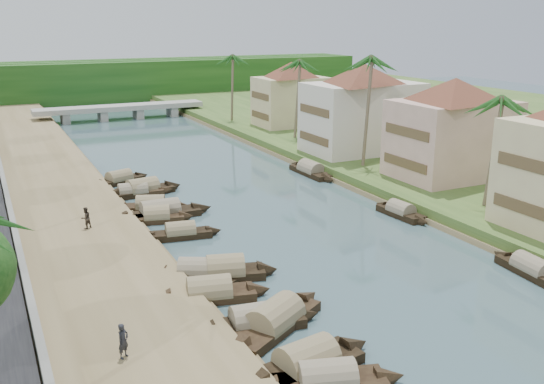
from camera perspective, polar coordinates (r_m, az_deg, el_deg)
name	(u,v)px	position (r m, az deg, el deg)	size (l,w,h in m)	color
ground	(358,273)	(41.09, 8.12, -7.52)	(220.00, 220.00, 0.00)	#3C555A
left_bank	(65,216)	(53.74, -18.87, -2.11)	(10.00, 180.00, 0.80)	brown
right_bank	(402,170)	(67.00, 12.18, 2.05)	(16.00, 180.00, 1.20)	#324E1F
retaining_wall	(10,211)	(53.20, -23.43, -1.69)	(0.40, 180.00, 1.10)	slate
treeline	(90,81)	(133.37, -16.75, 9.97)	(120.00, 14.00, 8.00)	#113A0F
bridge	(120,109)	(106.27, -14.09, 7.58)	(28.00, 4.00, 2.40)	gray
building_mid	(452,127)	(62.05, 16.60, 5.88)	(14.11, 14.11, 9.70)	#D1A494
building_far	(363,107)	(72.26, 8.54, 7.89)	(15.59, 15.59, 10.20)	beige
building_distant	(291,93)	(89.87, 1.81, 9.28)	(12.62, 12.62, 9.20)	beige
sampan_0	(327,381)	(28.91, 5.18, -17.32)	(7.73, 3.67, 2.03)	black
sampan_1	(307,364)	(30.02, 3.28, -15.88)	(8.25, 3.14, 2.38)	black
sampan_2	(275,322)	(33.64, 0.24, -12.11)	(8.96, 6.39, 2.43)	black
sampan_3	(255,322)	(33.62, -1.61, -12.15)	(7.80, 2.49, 2.08)	black
sampan_4	(209,294)	(36.99, -5.92, -9.49)	(7.90, 3.40, 2.20)	black
sampan_5	(225,272)	(39.90, -4.40, -7.48)	(7.35, 3.67, 2.28)	black
sampan_6	(196,273)	(39.95, -7.16, -7.55)	(6.52, 4.39, 2.00)	black
sampan_7	(181,233)	(47.25, -8.60, -3.85)	(6.73, 2.40, 1.82)	black
sampan_8	(157,217)	(51.28, -10.79, -2.35)	(6.44, 2.93, 1.98)	black
sampan_9	(160,213)	(52.35, -10.46, -1.95)	(9.39, 2.15, 2.34)	black
sampan_10	(151,206)	(54.36, -11.34, -1.33)	(7.31, 3.97, 2.03)	black
sampan_11	(143,190)	(59.64, -12.06, 0.17)	(8.49, 3.13, 2.37)	black
sampan_12	(133,193)	(59.04, -12.94, -0.06)	(7.97, 1.95, 1.92)	black
sampan_13	(119,180)	(64.13, -14.18, 1.12)	(7.20, 3.88, 1.99)	black
sampan_14	(532,270)	(43.57, 23.27, -6.75)	(2.08, 7.64, 1.88)	black
sampan_15	(401,212)	(52.94, 12.02, -1.85)	(1.88, 6.77, 1.85)	black
sampan_16	(311,171)	(65.94, 3.70, 1.99)	(2.06, 9.10, 2.21)	black
canoe_1	(234,280)	(39.38, -3.63, -8.30)	(4.34, 2.81, 0.73)	black
canoe_2	(169,214)	(52.86, -9.70, -2.10)	(6.28, 2.50, 0.91)	black
palm_1	(496,102)	(52.30, 20.36, 7.97)	(3.20, 3.20, 10.44)	brown
palm_2	(368,61)	(64.13, 9.04, 12.10)	(3.20, 3.20, 12.83)	brown
palm_3	(297,63)	(79.59, 2.33, 12.02)	(3.20, 3.20, 11.45)	brown
palm_7	(231,58)	(94.48, -3.87, 12.49)	(3.20, 3.20, 11.26)	brown
tree_6	(382,106)	(77.72, 10.31, 7.96)	(4.93, 4.93, 6.73)	#413325
person_near	(123,341)	(30.16, -13.83, -13.45)	(0.63, 0.42, 1.74)	#23242B
person_far	(86,218)	(48.48, -17.13, -2.34)	(0.82, 0.64, 1.68)	#2F2821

